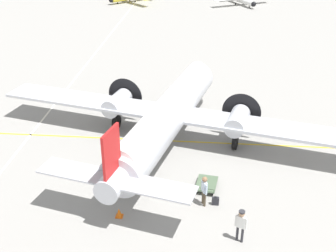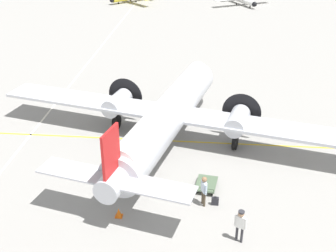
% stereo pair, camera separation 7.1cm
% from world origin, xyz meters
% --- Properties ---
extents(ground_plane, '(300.00, 300.00, 0.00)m').
position_xyz_m(ground_plane, '(0.00, 0.00, 0.00)').
color(ground_plane, gray).
extents(apron_line_eastwest, '(120.00, 0.16, 0.01)m').
position_xyz_m(apron_line_eastwest, '(0.00, 0.71, 0.00)').
color(apron_line_eastwest, gold).
rests_on(apron_line_eastwest, ground_plane).
extents(apron_line_northsouth, '(0.16, 120.00, 0.01)m').
position_xyz_m(apron_line_northsouth, '(-10.24, 0.00, 0.00)').
color(apron_line_northsouth, silver).
rests_on(apron_line_northsouth, ground_plane).
extents(airliner_main, '(26.26, 18.56, 5.49)m').
position_xyz_m(airliner_main, '(0.09, 0.37, 2.43)').
color(airliner_main, silver).
rests_on(airliner_main, ground_plane).
extents(crew_foreground, '(0.59, 0.42, 1.88)m').
position_xyz_m(crew_foreground, '(4.40, -9.17, 1.18)').
color(crew_foreground, '#2D2D33').
rests_on(crew_foreground, ground_plane).
extents(passenger_boarding, '(0.35, 0.60, 1.86)m').
position_xyz_m(passenger_boarding, '(2.58, -6.41, 1.14)').
color(passenger_boarding, '#473D2D').
rests_on(passenger_boarding, ground_plane).
extents(suitcase_near_door, '(0.41, 0.18, 0.54)m').
position_xyz_m(suitcase_near_door, '(3.23, -6.35, 0.25)').
color(suitcase_near_door, '#232328').
rests_on(suitcase_near_door, ground_plane).
extents(baggage_cart, '(1.44, 1.91, 0.56)m').
position_xyz_m(baggage_cart, '(2.72, -4.79, 0.28)').
color(baggage_cart, '#4C6047').
rests_on(baggage_cart, ground_plane).
extents(light_aircraft_taxiing, '(10.24, 8.04, 2.10)m').
position_xyz_m(light_aircraft_taxiing, '(8.39, 49.33, 0.86)').
color(light_aircraft_taxiing, white).
rests_on(light_aircraft_taxiing, ground_plane).
extents(traffic_cone, '(0.40, 0.40, 0.53)m').
position_xyz_m(traffic_cone, '(-1.95, -7.84, 0.25)').
color(traffic_cone, orange).
rests_on(traffic_cone, ground_plane).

